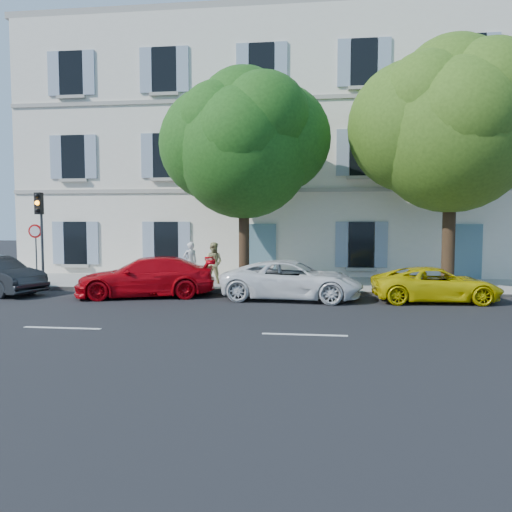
# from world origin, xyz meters

# --- Properties ---
(ground) EXTENTS (90.00, 90.00, 0.00)m
(ground) POSITION_xyz_m (0.00, 0.00, 0.00)
(ground) COLOR black
(sidewalk) EXTENTS (36.00, 4.50, 0.15)m
(sidewalk) POSITION_xyz_m (0.00, 4.45, 0.07)
(sidewalk) COLOR #A09E96
(sidewalk) RESTS_ON ground
(kerb) EXTENTS (36.00, 0.16, 0.16)m
(kerb) POSITION_xyz_m (0.00, 2.28, 0.08)
(kerb) COLOR #9E998E
(kerb) RESTS_ON ground
(building) EXTENTS (28.00, 7.00, 12.00)m
(building) POSITION_xyz_m (0.00, 10.20, 6.00)
(building) COLOR silver
(building) RESTS_ON ground
(car_red_coupe) EXTENTS (5.12, 3.08, 1.39)m
(car_red_coupe) POSITION_xyz_m (-5.65, 1.17, 0.69)
(car_red_coupe) COLOR #B9050E
(car_red_coupe) RESTS_ON ground
(car_white_coupe) EXTENTS (4.87, 2.50, 1.31)m
(car_white_coupe) POSITION_xyz_m (-0.56, 1.21, 0.66)
(car_white_coupe) COLOR white
(car_white_coupe) RESTS_ON ground
(car_yellow_supercar) EXTENTS (4.21, 2.16, 1.14)m
(car_yellow_supercar) POSITION_xyz_m (4.15, 1.28, 0.57)
(car_yellow_supercar) COLOR #D7C209
(car_yellow_supercar) RESTS_ON ground
(tree_left) EXTENTS (5.15, 5.15, 7.98)m
(tree_left) POSITION_xyz_m (-2.49, 3.25, 5.29)
(tree_left) COLOR #3A2819
(tree_left) RESTS_ON sidewalk
(tree_right) EXTENTS (5.68, 5.68, 8.75)m
(tree_right) POSITION_xyz_m (5.04, 3.35, 5.76)
(tree_right) COLOR #3A2819
(tree_right) RESTS_ON sidewalk
(traffic_light) EXTENTS (0.30, 0.41, 3.59)m
(traffic_light) POSITION_xyz_m (-10.42, 2.70, 2.74)
(traffic_light) COLOR #383A3D
(traffic_light) RESTS_ON sidewalk
(road_sign) EXTENTS (0.55, 0.10, 2.36)m
(road_sign) POSITION_xyz_m (-10.79, 2.95, 1.85)
(road_sign) COLOR #383A3D
(road_sign) RESTS_ON sidewalk
(pedestrian_a) EXTENTS (0.71, 0.67, 1.64)m
(pedestrian_a) POSITION_xyz_m (-4.84, 4.17, 0.97)
(pedestrian_a) COLOR silver
(pedestrian_a) RESTS_ON sidewalk
(pedestrian_b) EXTENTS (0.91, 0.78, 1.64)m
(pedestrian_b) POSITION_xyz_m (-3.85, 3.98, 0.97)
(pedestrian_b) COLOR #C2BD7C
(pedestrian_b) RESTS_ON sidewalk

